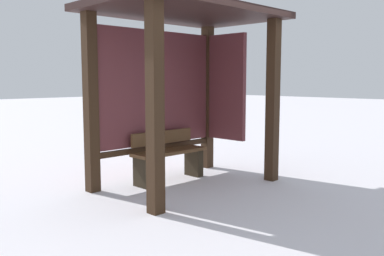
# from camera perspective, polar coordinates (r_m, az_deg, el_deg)

# --- Properties ---
(ground_plane) EXTENTS (60.00, 60.00, 0.00)m
(ground_plane) POSITION_cam_1_polar(r_m,az_deg,el_deg) (6.20, -0.70, -7.76)
(ground_plane) COLOR white
(bus_shelter) EXTENTS (2.74, 1.79, 2.52)m
(bus_shelter) POSITION_cam_1_polar(r_m,az_deg,el_deg) (6.24, -1.35, 9.09)
(bus_shelter) COLOR #332114
(bus_shelter) RESTS_ON ground
(bench_left_inside) EXTENTS (1.23, 0.37, 0.76)m
(bench_left_inside) POSITION_cam_1_polar(r_m,az_deg,el_deg) (6.41, -3.19, -3.99)
(bench_left_inside) COLOR brown
(bench_left_inside) RESTS_ON ground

